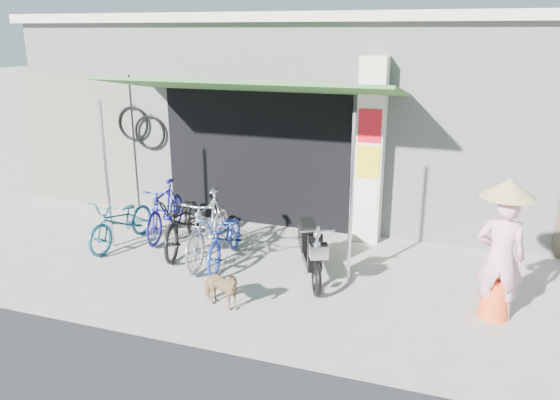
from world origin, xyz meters
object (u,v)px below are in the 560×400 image
(moped, at_px, (310,249))
(nun, at_px, (501,251))
(bike_teal, at_px, (122,221))
(street_dog, at_px, (220,289))
(bike_black, at_px, (183,221))
(bike_blue, at_px, (165,210))
(bike_silver, at_px, (209,227))
(bike_navy, at_px, (225,237))

(moped, height_order, nun, nun)
(bike_teal, relative_size, street_dog, 2.48)
(bike_teal, xyz_separation_m, bike_black, (1.02, 0.19, 0.06))
(nun, bearing_deg, street_dog, 14.60)
(bike_teal, relative_size, moped, 1.02)
(bike_blue, bearing_deg, bike_teal, -137.13)
(bike_blue, xyz_separation_m, bike_silver, (1.15, -0.68, 0.06))
(bike_silver, height_order, bike_navy, bike_silver)
(moped, relative_size, nun, 0.87)
(bike_black, relative_size, bike_navy, 1.14)
(bike_black, relative_size, bike_silver, 1.01)
(bike_blue, xyz_separation_m, bike_navy, (1.42, -0.69, -0.06))
(bike_teal, distance_m, bike_blue, 0.74)
(street_dog, relative_size, nun, 0.36)
(moped, bearing_deg, bike_black, 147.54)
(bike_black, height_order, street_dog, bike_black)
(bike_silver, bearing_deg, bike_navy, -7.73)
(street_dog, xyz_separation_m, nun, (3.26, 0.91, 0.60))
(bike_blue, relative_size, bike_navy, 1.00)
(bike_teal, relative_size, bike_silver, 0.88)
(nun, bearing_deg, bike_teal, -6.15)
(bike_black, distance_m, nun, 4.72)
(nun, bearing_deg, bike_navy, -7.03)
(bike_blue, bearing_deg, nun, -20.07)
(nun, bearing_deg, bike_black, -9.54)
(moped, bearing_deg, bike_teal, 153.49)
(bike_teal, height_order, street_dog, bike_teal)
(bike_navy, bearing_deg, bike_black, 153.50)
(bike_teal, distance_m, nun, 5.71)
(bike_silver, relative_size, nun, 1.01)
(bike_black, height_order, bike_navy, bike_black)
(bike_black, relative_size, street_dog, 2.84)
(bike_teal, xyz_separation_m, moped, (3.22, -0.14, 0.01))
(bike_navy, height_order, nun, nun)
(bike_blue, height_order, nun, nun)
(bike_teal, height_order, moped, moped)
(street_dog, height_order, moped, moped)
(bike_blue, height_order, street_dog, bike_blue)
(bike_black, distance_m, bike_navy, 0.92)
(bike_teal, height_order, bike_navy, bike_navy)
(bike_silver, bearing_deg, moped, -6.34)
(bike_silver, xyz_separation_m, nun, (4.06, -0.41, 0.33))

